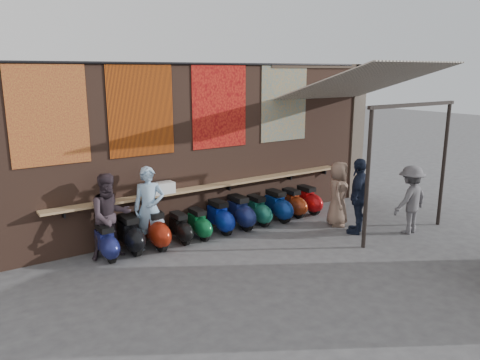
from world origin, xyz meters
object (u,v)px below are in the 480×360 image
(scooter_stool_1, at_px, (130,235))
(shopper_grey, at_px, (410,200))
(scooter_stool_0, at_px, (106,243))
(scooter_stool_2, at_px, (155,230))
(scooter_stool_8, at_px, (278,206))
(scooter_stool_6, at_px, (240,213))
(diner_left, at_px, (149,208))
(diner_right, at_px, (110,216))
(shopper_tan, at_px, (338,194))
(scooter_stool_4, at_px, (199,224))
(shelf_box, at_px, (162,188))
(scooter_stool_3, at_px, (180,228))
(scooter_stool_7, at_px, (258,211))
(shopper_navy, at_px, (359,196))
(scooter_stool_9, at_px, (293,203))
(scooter_stool_10, at_px, (308,200))
(scooter_stool_5, at_px, (220,217))

(scooter_stool_1, relative_size, shopper_grey, 0.51)
(scooter_stool_0, height_order, scooter_stool_2, scooter_stool_2)
(scooter_stool_8, height_order, shopper_grey, shopper_grey)
(scooter_stool_6, distance_m, diner_left, 2.46)
(scooter_stool_2, bearing_deg, diner_right, 179.57)
(scooter_stool_2, xyz_separation_m, diner_left, (-0.11, 0.01, 0.50))
(shopper_grey, height_order, shopper_tan, shopper_grey)
(scooter_stool_4, bearing_deg, scooter_stool_6, 2.58)
(scooter_stool_2, bearing_deg, shelf_box, 42.73)
(scooter_stool_3, distance_m, scooter_stool_7, 2.23)
(shopper_tan, bearing_deg, shopper_navy, -131.95)
(scooter_stool_0, distance_m, scooter_stool_8, 4.54)
(scooter_stool_9, xyz_separation_m, scooter_stool_10, (0.52, -0.02, 0.01))
(scooter_stool_5, xyz_separation_m, scooter_stool_9, (2.32, 0.01, -0.02))
(scooter_stool_6, bearing_deg, scooter_stool_5, 179.68)
(shopper_grey, xyz_separation_m, shopper_tan, (-1.01, 1.38, -0.01))
(shopper_grey, bearing_deg, scooter_stool_1, -25.87)
(scooter_stool_8, xyz_separation_m, diner_right, (-4.41, 0.03, 0.51))
(scooter_stool_10, xyz_separation_m, shopper_tan, (-0.09, -1.18, 0.45))
(scooter_stool_4, height_order, shopper_grey, shopper_grey)
(scooter_stool_2, distance_m, shopper_tan, 4.62)
(scooter_stool_5, bearing_deg, scooter_stool_10, -0.12)
(scooter_stool_2, height_order, shopper_tan, shopper_tan)
(scooter_stool_9, bearing_deg, scooter_stool_8, -173.10)
(scooter_stool_6, relative_size, shopper_navy, 0.46)
(scooter_stool_7, height_order, scooter_stool_9, scooter_stool_9)
(scooter_stool_3, distance_m, shopper_grey, 5.49)
(scooter_stool_7, xyz_separation_m, shopper_navy, (1.61, -1.86, 0.55))
(shopper_navy, distance_m, shopper_tan, 0.68)
(shopper_navy, distance_m, shopper_grey, 1.25)
(scooter_stool_1, relative_size, scooter_stool_10, 1.08)
(shopper_tan, bearing_deg, scooter_stool_2, 124.70)
(shopper_navy, bearing_deg, diner_right, -50.46)
(scooter_stool_2, distance_m, scooter_stool_8, 3.43)
(scooter_stool_0, distance_m, scooter_stool_7, 3.94)
(scooter_stool_10, bearing_deg, shelf_box, 176.18)
(scooter_stool_3, distance_m, scooter_stool_10, 3.94)
(scooter_stool_6, relative_size, scooter_stool_9, 1.11)
(shopper_navy, height_order, shopper_grey, shopper_navy)
(shopper_navy, bearing_deg, shopper_grey, 113.99)
(scooter_stool_10, distance_m, diner_right, 5.54)
(scooter_stool_10, distance_m, diner_left, 4.69)
(scooter_stool_1, bearing_deg, scooter_stool_8, -1.04)
(scooter_stool_5, distance_m, scooter_stool_9, 2.32)
(shopper_grey, bearing_deg, scooter_stool_5, -36.92)
(shelf_box, xyz_separation_m, scooter_stool_5, (1.36, -0.27, -0.86))
(shelf_box, distance_m, scooter_stool_0, 1.73)
(scooter_stool_8, height_order, diner_right, diner_right)
(scooter_stool_9, bearing_deg, shopper_navy, -77.37)
(scooter_stool_5, height_order, shopper_tan, shopper_tan)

